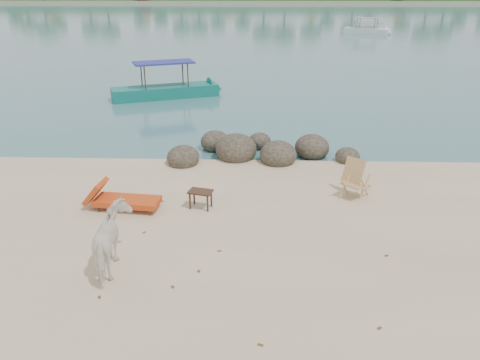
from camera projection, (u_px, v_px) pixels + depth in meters
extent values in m
plane|color=#386C71|center=(252.00, 12.00, 92.85)|extent=(400.00, 400.00, 0.00)
ellipsoid|color=#2E281F|center=(183.00, 159.00, 15.24)|extent=(1.06, 1.17, 0.80)
ellipsoid|color=#2E281F|center=(236.00, 150.00, 15.80)|extent=(1.40, 1.54, 1.05)
ellipsoid|color=#2E281F|center=(278.00, 156.00, 15.40)|extent=(1.22, 1.34, 0.91)
ellipsoid|color=#2E281F|center=(312.00, 148.00, 16.11)|extent=(1.18, 1.30, 0.89)
ellipsoid|color=#2E281F|center=(347.00, 157.00, 15.45)|extent=(0.80, 0.88, 0.60)
ellipsoid|color=#2E281F|center=(215.00, 142.00, 16.77)|extent=(1.04, 1.14, 0.78)
ellipsoid|color=#2E281F|center=(260.00, 142.00, 16.92)|extent=(0.82, 0.90, 0.61)
imported|color=white|center=(113.00, 242.00, 9.43)|extent=(0.94, 1.65, 1.31)
plane|color=brown|center=(100.00, 298.00, 8.80)|extent=(0.13, 0.13, 0.00)
plane|color=brown|center=(260.00, 346.00, 7.64)|extent=(0.13, 0.13, 0.00)
plane|color=brown|center=(219.00, 252.00, 10.30)|extent=(0.11, 0.11, 0.00)
plane|color=brown|center=(144.00, 234.00, 11.06)|extent=(0.13, 0.13, 0.00)
plane|color=brown|center=(386.00, 257.00, 10.13)|extent=(0.14, 0.14, 0.00)
plane|color=brown|center=(369.00, 187.00, 13.59)|extent=(0.13, 0.13, 0.00)
plane|color=brown|center=(173.00, 288.00, 9.09)|extent=(0.14, 0.14, 0.00)
plane|color=brown|center=(141.00, 212.00, 12.12)|extent=(0.12, 0.12, 0.00)
plane|color=brown|center=(162.00, 202.00, 12.63)|extent=(0.14, 0.14, 0.00)
plane|color=brown|center=(379.00, 329.00, 8.01)|extent=(0.14, 0.14, 0.00)
plane|color=brown|center=(199.00, 272.00, 9.59)|extent=(0.11, 0.11, 0.00)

